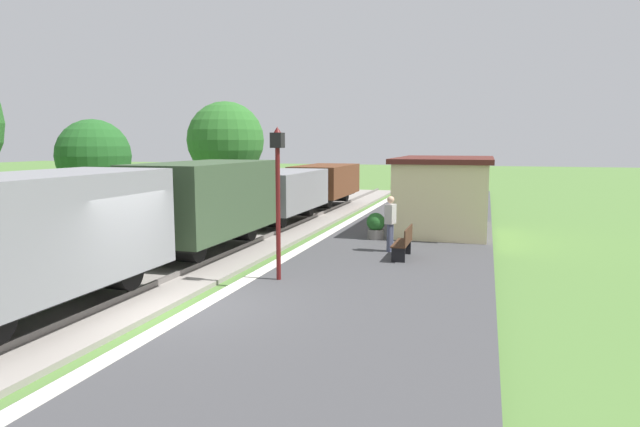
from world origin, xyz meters
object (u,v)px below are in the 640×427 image
(tree_field_left, at_px, (226,140))
(station_hut, at_px, (444,194))
(person_waiting, at_px, (390,221))
(potted_planter, at_px, (376,225))
(lamp_post_near, at_px, (278,175))
(bench_near_hut, at_px, (404,242))
(tree_trackside_far, at_px, (94,156))
(freight_train, at_px, (240,200))

(tree_field_left, bearing_deg, station_hut, -16.72)
(person_waiting, height_order, potted_planter, person_waiting)
(potted_planter, distance_m, lamp_post_near, 6.75)
(person_waiting, relative_size, tree_field_left, 0.31)
(bench_near_hut, height_order, tree_field_left, tree_field_left)
(station_hut, xyz_separation_m, potted_planter, (-2.10, -2.72, -0.93))
(bench_near_hut, xyz_separation_m, person_waiting, (-0.56, 0.88, 0.46))
(bench_near_hut, xyz_separation_m, tree_field_left, (-10.07, 8.87, 2.98))
(tree_trackside_far, height_order, tree_field_left, tree_field_left)
(station_hut, distance_m, tree_trackside_far, 14.17)
(station_hut, xyz_separation_m, lamp_post_near, (-3.26, -9.03, 1.15))
(bench_near_hut, distance_m, lamp_post_near, 4.74)
(freight_train, distance_m, person_waiting, 5.66)
(tree_trackside_far, distance_m, tree_field_left, 6.53)
(potted_planter, relative_size, tree_field_left, 0.16)
(tree_field_left, bearing_deg, lamp_post_near, -58.56)
(station_hut, height_order, person_waiting, station_hut)
(person_waiting, relative_size, lamp_post_near, 0.46)
(station_hut, height_order, tree_trackside_far, tree_trackside_far)
(station_hut, distance_m, person_waiting, 4.94)
(tree_trackside_far, bearing_deg, tree_field_left, 61.35)
(station_hut, height_order, tree_field_left, tree_field_left)
(freight_train, height_order, potted_planter, freight_train)
(lamp_post_near, bearing_deg, bench_near_hut, 52.89)
(freight_train, bearing_deg, tree_trackside_far, 170.40)
(lamp_post_near, height_order, tree_field_left, tree_field_left)
(bench_near_hut, bearing_deg, freight_train, 162.10)
(freight_train, distance_m, bench_near_hut, 6.47)
(potted_planter, height_order, tree_field_left, tree_field_left)
(lamp_post_near, relative_size, tree_trackside_far, 0.82)
(freight_train, xyz_separation_m, station_hut, (6.80, 3.67, 0.10))
(potted_planter, xyz_separation_m, lamp_post_near, (-1.16, -6.32, 2.08))
(lamp_post_near, bearing_deg, freight_train, 123.36)
(bench_near_hut, relative_size, tree_field_left, 0.27)
(freight_train, distance_m, potted_planter, 4.86)
(bench_near_hut, bearing_deg, person_waiting, 122.33)
(person_waiting, bearing_deg, lamp_post_near, 77.07)
(freight_train, relative_size, person_waiting, 15.20)
(station_hut, height_order, lamp_post_near, lamp_post_near)
(freight_train, xyz_separation_m, potted_planter, (4.69, 0.95, -0.83))
(station_hut, height_order, potted_planter, station_hut)
(person_waiting, height_order, lamp_post_near, lamp_post_near)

